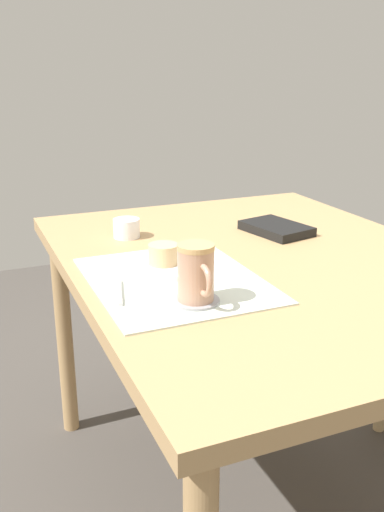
% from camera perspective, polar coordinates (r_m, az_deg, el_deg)
% --- Properties ---
extents(ground_plane, '(4.40, 4.40, 0.02)m').
position_cam_1_polar(ground_plane, '(1.74, 6.23, -23.36)').
color(ground_plane, '#47423D').
extents(dining_table, '(1.18, 0.91, 0.71)m').
position_cam_1_polar(dining_table, '(1.39, 7.17, -2.95)').
color(dining_table, tan).
rests_on(dining_table, ground_plane).
extents(placemat, '(0.42, 0.34, 0.00)m').
position_cam_1_polar(placemat, '(1.21, -1.75, -2.39)').
color(placemat, silver).
rests_on(placemat, dining_table).
extents(pastry_plate, '(0.18, 0.18, 0.01)m').
position_cam_1_polar(pastry_plate, '(1.27, -2.85, -1.02)').
color(pastry_plate, white).
rests_on(pastry_plate, placemat).
extents(pastry, '(0.07, 0.07, 0.04)m').
position_cam_1_polar(pastry, '(1.26, -2.87, 0.20)').
color(pastry, '#E5BC7F').
rests_on(pastry, pastry_plate).
extents(coffee_coaster, '(0.09, 0.09, 0.00)m').
position_cam_1_polar(coffee_coaster, '(1.09, 0.37, -4.48)').
color(coffee_coaster, '#99999E').
rests_on(coffee_coaster, placemat).
extents(coffee_mug, '(0.10, 0.07, 0.11)m').
position_cam_1_polar(coffee_mug, '(1.07, 0.43, -1.69)').
color(coffee_mug, tan).
rests_on(coffee_mug, coffee_coaster).
extents(teaspoon, '(0.13, 0.04, 0.01)m').
position_cam_1_polar(teaspoon, '(1.14, -7.23, -3.54)').
color(teaspoon, silver).
rests_on(teaspoon, placemat).
extents(sugar_bowl, '(0.07, 0.07, 0.05)m').
position_cam_1_polar(sugar_bowl, '(1.51, -6.56, 2.78)').
color(sugar_bowl, white).
rests_on(sugar_bowl, dining_table).
extents(small_book, '(0.20, 0.16, 0.02)m').
position_cam_1_polar(small_book, '(1.57, 8.42, 2.75)').
color(small_book, black).
rests_on(small_book, dining_table).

